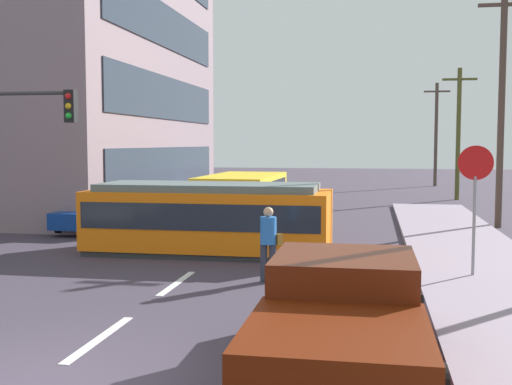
{
  "coord_description": "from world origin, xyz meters",
  "views": [
    {
      "loc": [
        4.18,
        -7.09,
        3.07
      ],
      "look_at": [
        1.41,
        7.94,
        1.87
      ],
      "focal_mm": 44.2,
      "sensor_mm": 36.0,
      "label": 1
    }
  ],
  "objects_px": {
    "city_bus": "(242,196)",
    "parked_sedan_far": "(168,196)",
    "traffic_light_mast": "(23,137)",
    "pedestrian_crossing": "(269,240)",
    "utility_pole_mid": "(502,104)",
    "parked_sedan_furthest": "(193,187)",
    "stop_sign": "(475,183)",
    "streetcar_tram": "(209,217)",
    "utility_pole_far": "(458,131)",
    "utility_pole_distant": "(436,132)",
    "pickup_truck_parked": "(342,319)",
    "parked_sedan_mid": "(101,212)"
  },
  "relations": [
    {
      "from": "city_bus",
      "to": "parked_sedan_far",
      "type": "relative_size",
      "value": 1.28
    },
    {
      "from": "traffic_light_mast",
      "to": "pedestrian_crossing",
      "type": "bearing_deg",
      "value": -13.74
    },
    {
      "from": "city_bus",
      "to": "traffic_light_mast",
      "type": "bearing_deg",
      "value": -117.43
    },
    {
      "from": "city_bus",
      "to": "utility_pole_mid",
      "type": "bearing_deg",
      "value": 3.5
    },
    {
      "from": "parked_sedan_furthest",
      "to": "stop_sign",
      "type": "relative_size",
      "value": 1.48
    },
    {
      "from": "city_bus",
      "to": "stop_sign",
      "type": "bearing_deg",
      "value": -51.47
    },
    {
      "from": "parked_sedan_far",
      "to": "streetcar_tram",
      "type": "bearing_deg",
      "value": -66.11
    },
    {
      "from": "parked_sedan_furthest",
      "to": "utility_pole_mid",
      "type": "distance_m",
      "value": 18.08
    },
    {
      "from": "city_bus",
      "to": "utility_pole_far",
      "type": "bearing_deg",
      "value": 52.1
    },
    {
      "from": "city_bus",
      "to": "utility_pole_mid",
      "type": "relative_size",
      "value": 0.67
    },
    {
      "from": "parked_sedan_furthest",
      "to": "utility_pole_far",
      "type": "xyz_separation_m",
      "value": [
        14.48,
        1.38,
        3.09
      ]
    },
    {
      "from": "utility_pole_far",
      "to": "city_bus",
      "type": "bearing_deg",
      "value": -127.9
    },
    {
      "from": "utility_pole_distant",
      "to": "pickup_truck_parked",
      "type": "bearing_deg",
      "value": -97.15
    },
    {
      "from": "pickup_truck_parked",
      "to": "parked_sedan_mid",
      "type": "bearing_deg",
      "value": 125.36
    },
    {
      "from": "city_bus",
      "to": "parked_sedan_furthest",
      "type": "bearing_deg",
      "value": 115.34
    },
    {
      "from": "parked_sedan_mid",
      "to": "parked_sedan_furthest",
      "type": "distance_m",
      "value": 13.19
    },
    {
      "from": "utility_pole_far",
      "to": "traffic_light_mast",
      "type": "bearing_deg",
      "value": -123.98
    },
    {
      "from": "streetcar_tram",
      "to": "parked_sedan_far",
      "type": "height_order",
      "value": "streetcar_tram"
    },
    {
      "from": "pickup_truck_parked",
      "to": "stop_sign",
      "type": "xyz_separation_m",
      "value": [
        2.6,
        6.41,
        1.4
      ]
    },
    {
      "from": "pedestrian_crossing",
      "to": "traffic_light_mast",
      "type": "xyz_separation_m",
      "value": [
        -6.84,
        1.67,
        2.27
      ]
    },
    {
      "from": "city_bus",
      "to": "utility_pole_distant",
      "type": "distance_m",
      "value": 25.04
    },
    {
      "from": "parked_sedan_furthest",
      "to": "utility_pole_far",
      "type": "relative_size",
      "value": 0.6
    },
    {
      "from": "streetcar_tram",
      "to": "parked_sedan_mid",
      "type": "distance_m",
      "value": 6.39
    },
    {
      "from": "streetcar_tram",
      "to": "utility_pole_distant",
      "type": "bearing_deg",
      "value": 73.16
    },
    {
      "from": "streetcar_tram",
      "to": "utility_pole_distant",
      "type": "height_order",
      "value": "utility_pole_distant"
    },
    {
      "from": "city_bus",
      "to": "utility_pole_far",
      "type": "height_order",
      "value": "utility_pole_far"
    },
    {
      "from": "parked_sedan_mid",
      "to": "utility_pole_mid",
      "type": "height_order",
      "value": "utility_pole_mid"
    },
    {
      "from": "parked_sedan_mid",
      "to": "utility_pole_mid",
      "type": "bearing_deg",
      "value": 12.27
    },
    {
      "from": "pedestrian_crossing",
      "to": "stop_sign",
      "type": "xyz_separation_m",
      "value": [
        4.47,
        0.91,
        1.25
      ]
    },
    {
      "from": "stop_sign",
      "to": "parked_sedan_mid",
      "type": "bearing_deg",
      "value": 151.25
    },
    {
      "from": "parked_sedan_far",
      "to": "utility_pole_distant",
      "type": "relative_size",
      "value": 0.61
    },
    {
      "from": "pedestrian_crossing",
      "to": "utility_pole_mid",
      "type": "bearing_deg",
      "value": 56.9
    },
    {
      "from": "parked_sedan_mid",
      "to": "streetcar_tram",
      "type": "bearing_deg",
      "value": -38.43
    },
    {
      "from": "utility_pole_far",
      "to": "pedestrian_crossing",
      "type": "bearing_deg",
      "value": -107.23
    },
    {
      "from": "pickup_truck_parked",
      "to": "pedestrian_crossing",
      "type": "bearing_deg",
      "value": 108.77
    },
    {
      "from": "pickup_truck_parked",
      "to": "stop_sign",
      "type": "bearing_deg",
      "value": 67.93
    },
    {
      "from": "traffic_light_mast",
      "to": "utility_pole_far",
      "type": "distance_m",
      "value": 24.4
    },
    {
      "from": "pedestrian_crossing",
      "to": "city_bus",
      "type": "bearing_deg",
      "value": 104.94
    },
    {
      "from": "pedestrian_crossing",
      "to": "pickup_truck_parked",
      "type": "height_order",
      "value": "pedestrian_crossing"
    },
    {
      "from": "pedestrian_crossing",
      "to": "traffic_light_mast",
      "type": "bearing_deg",
      "value": 166.26
    },
    {
      "from": "stop_sign",
      "to": "utility_pole_mid",
      "type": "distance_m",
      "value": 10.01
    },
    {
      "from": "parked_sedan_furthest",
      "to": "pickup_truck_parked",
      "type": "bearing_deg",
      "value": -69.83
    },
    {
      "from": "parked_sedan_mid",
      "to": "utility_pole_distant",
      "type": "bearing_deg",
      "value": 61.41
    },
    {
      "from": "streetcar_tram",
      "to": "traffic_light_mast",
      "type": "xyz_separation_m",
      "value": [
        -4.6,
        -1.7,
        2.21
      ]
    },
    {
      "from": "parked_sedan_mid",
      "to": "utility_pole_far",
      "type": "bearing_deg",
      "value": 46.06
    },
    {
      "from": "pickup_truck_parked",
      "to": "utility_pole_distant",
      "type": "height_order",
      "value": "utility_pole_distant"
    },
    {
      "from": "pedestrian_crossing",
      "to": "parked_sedan_mid",
      "type": "relative_size",
      "value": 0.37
    },
    {
      "from": "pedestrian_crossing",
      "to": "parked_sedan_far",
      "type": "xyz_separation_m",
      "value": [
        -6.96,
        14.01,
        -0.32
      ]
    },
    {
      "from": "pedestrian_crossing",
      "to": "parked_sedan_mid",
      "type": "height_order",
      "value": "pedestrian_crossing"
    },
    {
      "from": "streetcar_tram",
      "to": "parked_sedan_far",
      "type": "distance_m",
      "value": 11.64
    }
  ]
}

